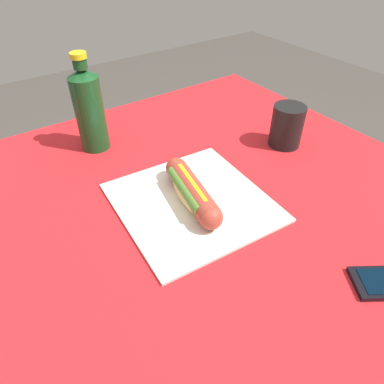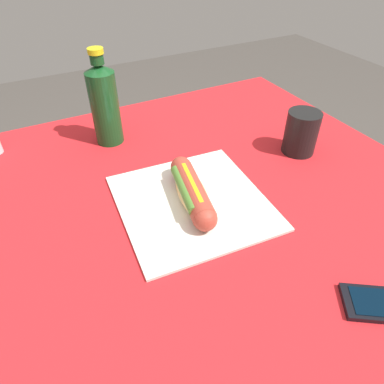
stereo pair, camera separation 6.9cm
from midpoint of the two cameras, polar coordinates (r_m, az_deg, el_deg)
ground_plane at (r=1.34m, az=0.15°, el=-26.38°), size 6.00×6.00×0.00m
dining_table at (r=0.81m, az=0.22°, el=-8.38°), size 1.02×1.00×0.75m
paper_wrapper at (r=0.71m, az=-2.79°, el=-1.80°), size 0.32×0.31×0.01m
hot_dog at (r=0.69m, az=-2.93°, el=-0.00°), size 0.21×0.09×0.05m
soda_bottle at (r=0.88m, az=-18.90°, el=12.82°), size 0.07×0.07×0.23m
drinking_cup at (r=0.89m, az=13.28°, el=10.52°), size 0.08×0.08×0.10m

